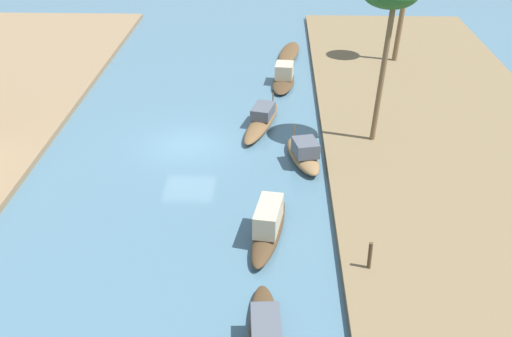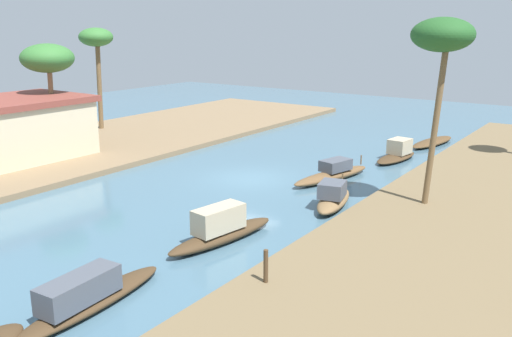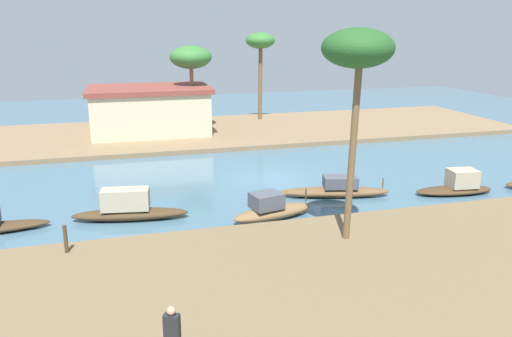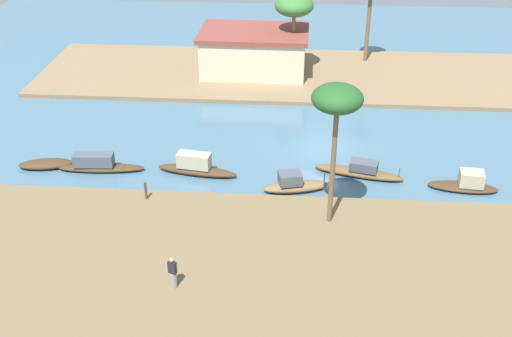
# 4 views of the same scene
# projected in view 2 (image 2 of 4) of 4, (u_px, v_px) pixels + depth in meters

# --- Properties ---
(river_water) EXTENTS (71.46, 71.46, 0.00)m
(river_water) POSITION_uv_depth(u_px,v_px,m) (250.00, 179.00, 28.32)
(river_water) COLOR #476B7F
(river_water) RESTS_ON ground
(riverbank_right) EXTENTS (45.98, 12.18, 0.31)m
(riverbank_right) POSITION_uv_depth(u_px,v_px,m) (88.00, 146.00, 35.30)
(riverbank_right) COLOR #846B4C
(riverbank_right) RESTS_ON ground
(sampan_foreground) EXTENTS (5.02, 1.73, 1.39)m
(sampan_foreground) POSITION_uv_depth(u_px,v_px,m) (221.00, 229.00, 19.92)
(sampan_foreground) COLOR #47331E
(sampan_foreground) RESTS_ON river_water
(sampan_midstream) EXTENTS (4.08, 1.66, 1.22)m
(sampan_midstream) POSITION_uv_depth(u_px,v_px,m) (397.00, 153.00, 32.14)
(sampan_midstream) COLOR #47331E
(sampan_midstream) RESTS_ON river_water
(sampan_with_tall_canopy) EXTENTS (3.96, 1.98, 1.20)m
(sampan_with_tall_canopy) POSITION_uv_depth(u_px,v_px,m) (333.00, 197.00, 23.82)
(sampan_with_tall_canopy) COLOR brown
(sampan_with_tall_canopy) RESTS_ON river_water
(sampan_with_red_awning) EXTENTS (5.31, 1.35, 1.13)m
(sampan_with_red_awning) POSITION_uv_depth(u_px,v_px,m) (87.00, 296.00, 15.17)
(sampan_with_red_awning) COLOR #47331E
(sampan_with_red_awning) RESTS_ON river_water
(sampan_near_left_bank) EXTENTS (5.08, 1.97, 0.39)m
(sampan_near_left_bank) POSITION_uv_depth(u_px,v_px,m) (432.00, 142.00, 36.24)
(sampan_near_left_bank) COLOR brown
(sampan_near_left_bank) RESTS_ON river_water
(sampan_open_hull) EXTENTS (5.47, 2.28, 1.03)m
(sampan_open_hull) POSITION_uv_depth(u_px,v_px,m) (333.00, 173.00, 28.03)
(sampan_open_hull) COLOR brown
(sampan_open_hull) RESTS_ON river_water
(mooring_post) EXTENTS (0.14, 0.14, 1.03)m
(mooring_post) POSITION_uv_depth(u_px,v_px,m) (266.00, 266.00, 16.15)
(mooring_post) COLOR #4C3823
(mooring_post) RESTS_ON riverbank_left
(palm_tree_left_near) EXTENTS (2.49, 2.49, 7.70)m
(palm_tree_left_near) POSITION_uv_depth(u_px,v_px,m) (442.00, 39.00, 21.67)
(palm_tree_left_near) COLOR brown
(palm_tree_left_near) RESTS_ON riverbank_left
(palm_tree_right_tall) EXTENTS (3.09, 3.09, 6.34)m
(palm_tree_right_tall) POSITION_uv_depth(u_px,v_px,m) (47.00, 59.00, 32.32)
(palm_tree_right_tall) COLOR #7F6647
(palm_tree_right_tall) RESTS_ON riverbank_right
(palm_tree_right_short) EXTENTS (2.39, 2.39, 7.21)m
(palm_tree_right_short) POSITION_uv_depth(u_px,v_px,m) (96.00, 41.00, 38.77)
(palm_tree_right_short) COLOR brown
(palm_tree_right_short) RESTS_ON riverbank_right
(riverside_building) EXTENTS (8.89, 6.11, 3.40)m
(riverside_building) POSITION_uv_depth(u_px,v_px,m) (5.00, 129.00, 30.69)
(riverside_building) COLOR beige
(riverside_building) RESTS_ON riverbank_right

